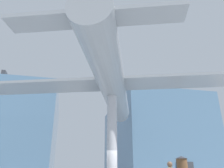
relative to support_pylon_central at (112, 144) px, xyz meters
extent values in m
cube|color=slate|center=(-9.13, 15.63, 2.16)|extent=(10.60, 15.03, 10.14)
cube|color=#383A3F|center=(-9.13, 15.63, 7.53)|extent=(0.36, 14.28, 0.60)
cube|color=slate|center=(9.13, 15.63, 2.16)|extent=(10.60, 15.03, 10.14)
cube|color=#383A3F|center=(9.13, 15.63, 7.53)|extent=(0.36, 14.28, 0.60)
cylinder|color=#B7B7BC|center=(0.00, 0.00, 0.00)|extent=(0.60, 0.60, 5.82)
cylinder|color=#93999E|center=(0.00, 0.00, 3.76)|extent=(6.24, 14.37, 1.71)
cube|color=#93999E|center=(0.00, 0.00, 3.76)|extent=(20.98, 8.80, 0.18)
cube|color=#93999E|center=(-2.04, -6.08, 3.89)|extent=(6.82, 3.12, 0.18)
cone|color=#93999E|center=(2.46, 7.36, 3.76)|extent=(1.67, 1.35, 1.45)
sphere|color=black|center=(2.67, 7.97, 3.76)|extent=(0.44, 0.44, 0.44)
sphere|color=brown|center=(2.84, -1.41, -1.16)|extent=(0.28, 0.28, 0.28)
cone|color=#2D2D33|center=(5.43, 1.97, -0.58)|extent=(0.85, 0.85, 0.19)
camera|label=1|loc=(-2.80, -12.83, -1.53)|focal=35.00mm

